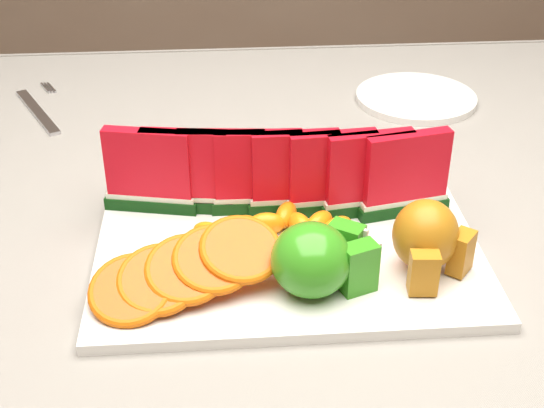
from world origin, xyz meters
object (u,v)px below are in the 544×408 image
object	(u,v)px
fork	(39,109)
pear_cluster	(427,238)
side_plate	(416,98)
platter	(287,245)
apple_cluster	(318,259)

from	to	relation	value
fork	pear_cluster	bearing A→B (deg)	-43.83
pear_cluster	fork	world-z (taller)	pear_cluster
side_plate	fork	size ratio (longest dim) A/B	1.20
pear_cluster	platter	bearing A→B (deg)	154.82
platter	fork	bearing A→B (deg)	130.91
pear_cluster	fork	distance (m)	0.64
apple_cluster	side_plate	world-z (taller)	apple_cluster
platter	apple_cluster	xyz separation A→B (m)	(0.02, -0.08, 0.04)
platter	fork	size ratio (longest dim) A/B	2.13
pear_cluster	apple_cluster	bearing A→B (deg)	-169.88
platter	pear_cluster	world-z (taller)	pear_cluster
platter	fork	xyz separation A→B (m)	(-0.33, 0.38, -0.00)
pear_cluster	side_plate	xyz separation A→B (m)	(0.10, 0.44, -0.05)
pear_cluster	fork	bearing A→B (deg)	136.17
platter	side_plate	bearing A→B (deg)	58.53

